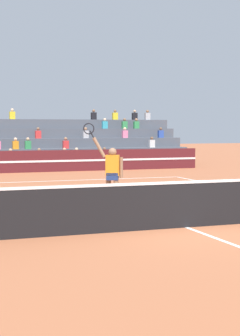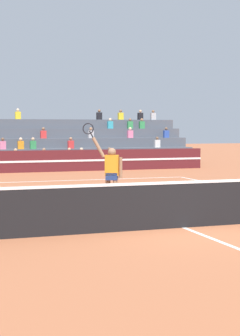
% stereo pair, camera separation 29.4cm
% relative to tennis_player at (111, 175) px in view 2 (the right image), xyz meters
% --- Properties ---
extents(ground_plane, '(120.00, 120.00, 0.00)m').
position_rel_tennis_player_xyz_m(ground_plane, '(0.75, -2.99, -0.99)').
color(ground_plane, '#AD603D').
extents(court_lines, '(11.10, 23.90, 0.01)m').
position_rel_tennis_player_xyz_m(court_lines, '(0.75, -2.99, -0.98)').
color(court_lines, white).
rests_on(court_lines, ground).
extents(tennis_net, '(12.00, 0.10, 1.10)m').
position_rel_tennis_player_xyz_m(tennis_net, '(0.75, -2.99, -0.44)').
color(tennis_net, black).
rests_on(tennis_net, ground).
extents(sponsor_banner_wall, '(18.00, 0.26, 1.10)m').
position_rel_tennis_player_xyz_m(sponsor_banner_wall, '(0.75, 13.87, -0.44)').
color(sponsor_banner_wall, '#51191E').
rests_on(sponsor_banner_wall, ground).
extents(bleacher_stand, '(18.88, 4.75, 3.38)m').
position_rel_tennis_player_xyz_m(bleacher_stand, '(0.75, 17.67, 0.03)').
color(bleacher_stand, '#4C515B').
rests_on(bleacher_stand, ground).
extents(tennis_player, '(1.03, 0.65, 2.44)m').
position_rel_tennis_player_xyz_m(tennis_player, '(0.00, 0.00, 0.00)').
color(tennis_player, '#9E7051').
rests_on(tennis_player, ground).
extents(tennis_ball, '(0.07, 0.07, 0.07)m').
position_rel_tennis_player_xyz_m(tennis_ball, '(1.50, -1.68, -0.95)').
color(tennis_ball, '#C6DB33').
rests_on(tennis_ball, ground).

